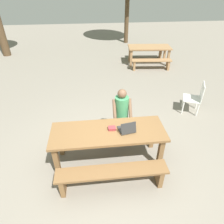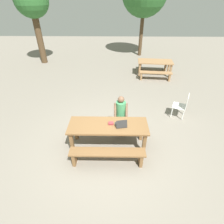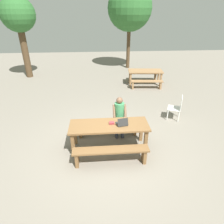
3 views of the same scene
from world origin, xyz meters
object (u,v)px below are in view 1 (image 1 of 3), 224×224
at_px(plastic_chair, 196,97).
at_px(picnic_table_mid, 149,49).
at_px(person_seated, 122,112).
at_px(small_pouch, 112,128).
at_px(picnic_table_front, 108,135).
at_px(laptop, 127,129).

relative_size(plastic_chair, picnic_table_mid, 0.48).
xyz_separation_m(person_seated, plastic_chair, (2.16, 0.89, -0.28)).
height_order(small_pouch, plastic_chair, plastic_chair).
xyz_separation_m(picnic_table_front, picnic_table_mid, (2.26, 5.34, -0.03)).
relative_size(laptop, plastic_chair, 0.38).
height_order(person_seated, plastic_chair, person_seated).
xyz_separation_m(small_pouch, person_seated, (0.28, 0.57, -0.05)).
bearing_deg(picnic_table_mid, plastic_chair, -80.96).
height_order(laptop, picnic_table_mid, laptop).
bearing_deg(picnic_table_front, laptop, -5.96).
distance_m(picnic_table_front, picnic_table_mid, 5.80).
distance_m(small_pouch, person_seated, 0.64).
xyz_separation_m(laptop, picnic_table_mid, (1.91, 5.38, -0.19)).
height_order(plastic_chair, picnic_table_mid, plastic_chair).
distance_m(picnic_table_front, laptop, 0.38).
xyz_separation_m(small_pouch, picnic_table_mid, (2.18, 5.30, -0.16)).
xyz_separation_m(picnic_table_front, person_seated, (0.35, 0.62, 0.08)).
distance_m(laptop, small_pouch, 0.28).
relative_size(picnic_table_front, plastic_chair, 2.45).
bearing_deg(picnic_table_front, small_pouch, 28.94).
distance_m(laptop, plastic_chair, 2.68).
bearing_deg(person_seated, plastic_chair, 22.44).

